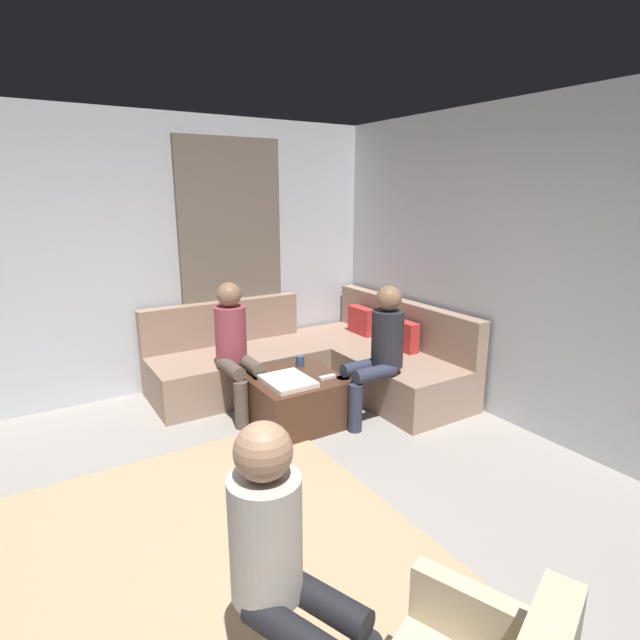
# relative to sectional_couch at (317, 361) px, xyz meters

# --- Properties ---
(ground_plane) EXTENTS (6.00, 6.00, 0.10)m
(ground_plane) POSITION_rel_sectional_couch_xyz_m (2.08, -1.88, -0.33)
(ground_plane) COLOR gray
(wall_back) EXTENTS (6.00, 0.12, 2.70)m
(wall_back) POSITION_rel_sectional_couch_xyz_m (2.08, 1.06, 1.07)
(wall_back) COLOR silver
(wall_back) RESTS_ON ground_plane
(wall_left) EXTENTS (0.12, 6.00, 2.70)m
(wall_left) POSITION_rel_sectional_couch_xyz_m (-0.86, -1.88, 1.07)
(wall_left) COLOR silver
(wall_left) RESTS_ON ground_plane
(curtain_panel) EXTENTS (0.06, 1.10, 2.50)m
(curtain_panel) POSITION_rel_sectional_couch_xyz_m (-0.76, -0.58, 0.97)
(curtain_panel) COLOR #726659
(curtain_panel) RESTS_ON ground_plane
(area_rug) EXTENTS (2.60, 2.20, 0.01)m
(area_rug) POSITION_rel_sectional_couch_xyz_m (1.88, -1.78, -0.27)
(area_rug) COLOR tan
(area_rug) RESTS_ON ground_plane
(sectional_couch) EXTENTS (2.10, 2.55, 0.87)m
(sectional_couch) POSITION_rel_sectional_couch_xyz_m (0.00, 0.00, 0.00)
(sectional_couch) COLOR #9E7F6B
(sectional_couch) RESTS_ON ground_plane
(ottoman) EXTENTS (0.76, 0.76, 0.42)m
(ottoman) POSITION_rel_sectional_couch_xyz_m (0.59, -0.59, -0.07)
(ottoman) COLOR #4C2D1E
(ottoman) RESTS_ON ground_plane
(folded_blanket) EXTENTS (0.44, 0.36, 0.04)m
(folded_blanket) POSITION_rel_sectional_couch_xyz_m (0.69, -0.71, 0.16)
(folded_blanket) COLOR white
(folded_blanket) RESTS_ON ottoman
(coffee_mug) EXTENTS (0.08, 0.08, 0.10)m
(coffee_mug) POSITION_rel_sectional_couch_xyz_m (0.37, -0.41, 0.19)
(coffee_mug) COLOR #334C72
(coffee_mug) RESTS_ON ottoman
(game_remote) EXTENTS (0.05, 0.15, 0.02)m
(game_remote) POSITION_rel_sectional_couch_xyz_m (0.77, -0.37, 0.15)
(game_remote) COLOR white
(game_remote) RESTS_ON ottoman
(person_on_couch_back) EXTENTS (0.30, 0.60, 1.20)m
(person_on_couch_back) POSITION_rel_sectional_couch_xyz_m (0.92, 0.06, 0.38)
(person_on_couch_back) COLOR #2D3347
(person_on_couch_back) RESTS_ON ground_plane
(person_on_couch_side) EXTENTS (0.60, 0.30, 1.20)m
(person_on_couch_side) POSITION_rel_sectional_couch_xyz_m (0.15, -0.95, 0.38)
(person_on_couch_side) COLOR brown
(person_on_couch_side) RESTS_ON ground_plane
(person_on_armchair) EXTENTS (0.61, 0.43, 1.18)m
(person_on_armchair) POSITION_rel_sectional_couch_xyz_m (2.76, -1.83, 0.36)
(person_on_armchair) COLOR black
(person_on_armchair) RESTS_ON ground_plane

